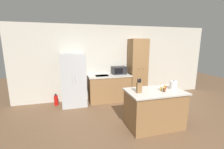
% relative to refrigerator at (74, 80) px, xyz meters
% --- Properties ---
extents(ground_plane, '(14.00, 14.00, 0.00)m').
position_rel_refrigerator_xyz_m(ground_plane, '(1.60, -1.94, -0.83)').
color(ground_plane, brown).
extents(wall_back, '(7.20, 0.06, 2.60)m').
position_rel_refrigerator_xyz_m(wall_back, '(1.60, 0.39, 0.47)').
color(wall_back, beige).
rests_on(wall_back, ground_plane).
extents(refrigerator, '(0.76, 0.74, 1.66)m').
position_rel_refrigerator_xyz_m(refrigerator, '(0.00, 0.00, 0.00)').
color(refrigerator, '#B7BABC').
rests_on(refrigerator, ground_plane).
extents(back_counter, '(1.45, 0.66, 0.91)m').
position_rel_refrigerator_xyz_m(back_counter, '(1.19, 0.05, -0.37)').
color(back_counter, olive).
rests_on(back_counter, ground_plane).
extents(pantry_cabinet, '(0.61, 0.56, 2.14)m').
position_rel_refrigerator_xyz_m(pantry_cabinet, '(2.25, 0.09, 0.24)').
color(pantry_cabinet, olive).
rests_on(pantry_cabinet, ground_plane).
extents(kitchen_island, '(1.33, 0.84, 0.89)m').
position_rel_refrigerator_xyz_m(kitchen_island, '(1.81, -1.87, -0.39)').
color(kitchen_island, olive).
rests_on(kitchen_island, ground_plane).
extents(microwave, '(0.49, 0.34, 0.27)m').
position_rel_refrigerator_xyz_m(microwave, '(1.57, 0.17, 0.21)').
color(microwave, '#232326').
rests_on(microwave, back_counter).
extents(knife_block, '(0.11, 0.08, 0.33)m').
position_rel_refrigerator_xyz_m(knife_block, '(1.38, -1.91, 0.18)').
color(knife_block, olive).
rests_on(knife_block, kitchen_island).
extents(spice_bottle_tall_dark, '(0.04, 0.04, 0.09)m').
position_rel_refrigerator_xyz_m(spice_bottle_tall_dark, '(1.98, -1.84, 0.10)').
color(spice_bottle_tall_dark, '#563319').
rests_on(spice_bottle_tall_dark, kitchen_island).
extents(spice_bottle_short_red, '(0.05, 0.05, 0.10)m').
position_rel_refrigerator_xyz_m(spice_bottle_short_red, '(2.10, -1.83, 0.10)').
color(spice_bottle_short_red, '#B2281E').
rests_on(spice_bottle_short_red, kitchen_island).
extents(spice_bottle_amber_oil, '(0.06, 0.06, 0.11)m').
position_rel_refrigerator_xyz_m(spice_bottle_amber_oil, '(1.96, -1.99, 0.11)').
color(spice_bottle_amber_oil, '#563319').
rests_on(spice_bottle_amber_oil, kitchen_island).
extents(spice_bottle_green_herb, '(0.04, 0.04, 0.11)m').
position_rel_refrigerator_xyz_m(spice_bottle_green_herb, '(1.93, -1.91, 0.11)').
color(spice_bottle_green_herb, gold).
rests_on(spice_bottle_green_herb, kitchen_island).
extents(kettle, '(0.18, 0.18, 0.22)m').
position_rel_refrigerator_xyz_m(kettle, '(2.29, -1.87, 0.16)').
color(kettle, white).
rests_on(kettle, kitchen_island).
extents(fire_extinguisher, '(0.12, 0.12, 0.38)m').
position_rel_refrigerator_xyz_m(fire_extinguisher, '(-0.59, 0.08, -0.66)').
color(fire_extinguisher, red).
rests_on(fire_extinguisher, ground_plane).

